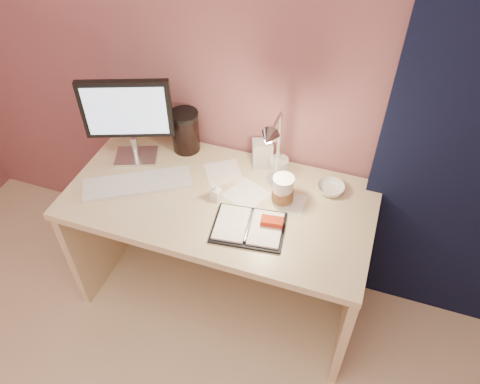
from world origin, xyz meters
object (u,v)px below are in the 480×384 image
(keyboard, at_px, (138,184))
(planner, at_px, (251,226))
(desk_lamp, at_px, (273,152))
(dark_jar, at_px, (186,133))
(product_box, at_px, (262,154))
(lotion_bottle, at_px, (216,192))
(clear_cup, at_px, (279,172))
(bowl, at_px, (331,189))
(monitor, at_px, (128,114))
(coffee_cup, at_px, (283,192))
(desk, at_px, (226,220))

(keyboard, distance_m, planner, 0.59)
(desk_lamp, bearing_deg, dark_jar, 160.01)
(dark_jar, relative_size, product_box, 1.37)
(lotion_bottle, xyz_separation_m, dark_jar, (-0.28, 0.29, 0.05))
(keyboard, relative_size, desk_lamp, 1.20)
(clear_cup, bearing_deg, bowl, 6.23)
(keyboard, height_order, lotion_bottle, lotion_bottle)
(clear_cup, height_order, product_box, clear_cup)
(clear_cup, bearing_deg, keyboard, -159.90)
(dark_jar, bearing_deg, product_box, 0.03)
(monitor, height_order, lotion_bottle, monitor)
(clear_cup, distance_m, product_box, 0.15)
(planner, xyz_separation_m, dark_jar, (-0.48, 0.41, 0.08))
(coffee_cup, relative_size, bowl, 1.23)
(desk, height_order, lotion_bottle, lotion_bottle)
(bowl, bearing_deg, keyboard, -163.66)
(desk, distance_m, product_box, 0.38)
(monitor, height_order, clear_cup, monitor)
(keyboard, height_order, bowl, bowl)
(monitor, height_order, dark_jar, monitor)
(monitor, xyz_separation_m, keyboard, (0.10, -0.18, -0.25))
(clear_cup, height_order, lotion_bottle, clear_cup)
(desk_lamp, bearing_deg, keyboard, -166.34)
(lotion_bottle, bearing_deg, product_box, 67.25)
(product_box, bearing_deg, desk, -141.93)
(coffee_cup, bearing_deg, desk, 176.54)
(planner, relative_size, coffee_cup, 2.12)
(planner, bearing_deg, lotion_bottle, 142.40)
(coffee_cup, distance_m, desk_lamp, 0.20)
(dark_jar, bearing_deg, monitor, -144.35)
(lotion_bottle, height_order, product_box, product_box)
(coffee_cup, height_order, clear_cup, coffee_cup)
(planner, distance_m, lotion_bottle, 0.23)
(dark_jar, distance_m, product_box, 0.40)
(monitor, relative_size, bowl, 3.46)
(keyboard, xyz_separation_m, product_box, (0.51, 0.33, 0.06))
(desk, bearing_deg, dark_jar, 143.88)
(coffee_cup, relative_size, dark_jar, 0.81)
(keyboard, xyz_separation_m, desk_lamp, (0.61, 0.13, 0.25))
(keyboard, bearing_deg, planner, -38.92)
(monitor, distance_m, clear_cup, 0.75)
(planner, bearing_deg, product_box, 93.30)
(lotion_bottle, bearing_deg, desk, 85.01)
(lotion_bottle, bearing_deg, bowl, 24.45)
(clear_cup, xyz_separation_m, lotion_bottle, (-0.23, -0.19, -0.03))
(dark_jar, bearing_deg, lotion_bottle, -46.71)
(coffee_cup, bearing_deg, keyboard, -171.13)
(monitor, xyz_separation_m, dark_jar, (0.21, 0.15, -0.17))
(coffee_cup, bearing_deg, dark_jar, 158.30)
(lotion_bottle, xyz_separation_m, product_box, (0.12, 0.29, 0.02))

